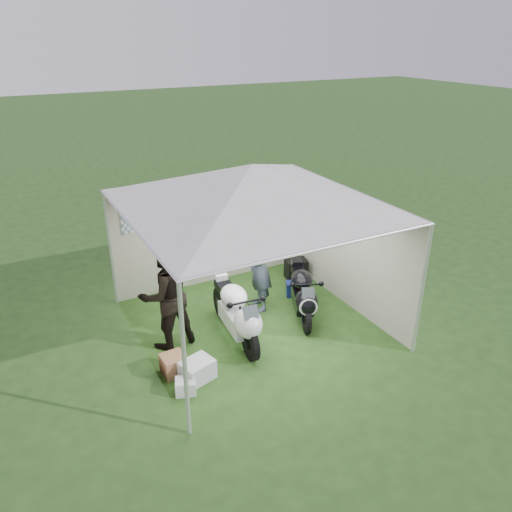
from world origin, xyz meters
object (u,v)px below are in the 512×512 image
object	(u,v)px
canopy_tent	(251,189)
crate_1	(174,364)
motorcycle_white	(237,312)
person_blue_jacket	(260,268)
crate_0	(197,370)
person_dark_jacket	(165,295)
equipment_box	(296,269)
motorcycle_black	(303,293)
crate_2	(186,386)
paddock_stand	(296,289)

from	to	relation	value
canopy_tent	crate_1	distance (m)	3.06
canopy_tent	motorcycle_white	distance (m)	2.10
motorcycle_white	person_blue_jacket	xyz separation A→B (m)	(0.87, 0.79, 0.31)
crate_0	person_blue_jacket	bearing A→B (deg)	37.87
canopy_tent	person_dark_jacket	bearing A→B (deg)	175.98
person_dark_jacket	crate_1	xyz separation A→B (m)	(-0.20, -0.82, -0.80)
motorcycle_white	person_dark_jacket	xyz separation A→B (m)	(-1.10, 0.44, 0.41)
equipment_box	motorcycle_black	bearing A→B (deg)	-117.87
motorcycle_black	crate_1	xyz separation A→B (m)	(-2.71, -0.51, -0.34)
motorcycle_black	crate_0	bearing A→B (deg)	-137.58
person_blue_jacket	crate_2	xyz separation A→B (m)	(-2.16, -1.69, -0.76)
person_blue_jacket	crate_1	size ratio (longest dim) A/B	4.84
person_dark_jacket	crate_1	world-z (taller)	person_dark_jacket
canopy_tent	motorcycle_white	xyz separation A→B (m)	(-0.45, -0.33, -2.02)
paddock_stand	canopy_tent	bearing A→B (deg)	-156.64
paddock_stand	crate_2	size ratio (longest dim) A/B	1.28
person_dark_jacket	canopy_tent	bearing A→B (deg)	168.78
paddock_stand	equipment_box	size ratio (longest dim) A/B	0.88
equipment_box	person_blue_jacket	bearing A→B (deg)	-149.75
motorcycle_black	paddock_stand	world-z (taller)	motorcycle_black
canopy_tent	crate_1	bearing A→B (deg)	-158.00
crate_1	crate_0	bearing A→B (deg)	-48.22
crate_0	crate_2	xyz separation A→B (m)	(-0.27, -0.22, -0.05)
crate_2	equipment_box	bearing A→B (deg)	35.24
paddock_stand	equipment_box	bearing A→B (deg)	57.79
canopy_tent	crate_1	size ratio (longest dim) A/B	15.79
person_dark_jacket	person_blue_jacket	xyz separation A→B (m)	(1.96, 0.34, -0.09)
motorcycle_black	person_dark_jacket	bearing A→B (deg)	-163.09
paddock_stand	crate_0	distance (m)	3.18
paddock_stand	motorcycle_white	bearing A→B (deg)	-152.95
motorcycle_white	paddock_stand	bearing A→B (deg)	32.23
motorcycle_black	crate_0	distance (m)	2.59
equipment_box	crate_0	distance (m)	3.87
paddock_stand	crate_2	distance (m)	3.53
person_dark_jacket	motorcycle_black	bearing A→B (deg)	165.85
crate_1	crate_2	world-z (taller)	crate_1
motorcycle_white	crate_2	distance (m)	1.64
person_blue_jacket	motorcycle_black	bearing A→B (deg)	47.33
person_blue_jacket	equipment_box	bearing A→B (deg)	127.46
person_dark_jacket	person_blue_jacket	bearing A→B (deg)	-177.25
motorcycle_white	equipment_box	world-z (taller)	motorcycle_white
paddock_stand	equipment_box	distance (m)	0.77
canopy_tent	motorcycle_black	distance (m)	2.30
crate_0	crate_1	xyz separation A→B (m)	(-0.27, 0.31, -0.00)
motorcycle_white	crate_2	xyz separation A→B (m)	(-1.30, -0.90, -0.44)
motorcycle_white	equipment_box	xyz separation A→B (m)	(2.15, 1.54, -0.33)
person_dark_jacket	crate_0	distance (m)	1.38
motorcycle_white	person_dark_jacket	world-z (taller)	person_dark_jacket
crate_1	equipment_box	bearing A→B (deg)	28.98
person_dark_jacket	crate_0	world-z (taller)	person_dark_jacket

